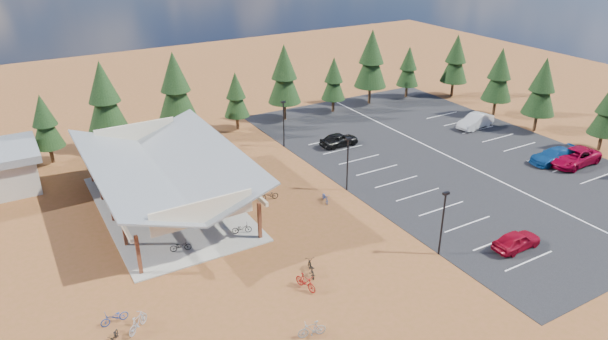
% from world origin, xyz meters
% --- Properties ---
extents(ground, '(140.00, 140.00, 0.00)m').
position_xyz_m(ground, '(0.00, 0.00, 0.00)').
color(ground, brown).
rests_on(ground, ground).
extents(asphalt_lot, '(27.00, 44.00, 0.04)m').
position_xyz_m(asphalt_lot, '(18.50, 3.00, 0.02)').
color(asphalt_lot, black).
rests_on(asphalt_lot, ground).
extents(concrete_pad, '(10.60, 18.60, 0.10)m').
position_xyz_m(concrete_pad, '(-10.00, 7.00, 0.05)').
color(concrete_pad, gray).
rests_on(concrete_pad, ground).
extents(bike_pavilion, '(11.65, 19.40, 4.97)m').
position_xyz_m(bike_pavilion, '(-10.00, 7.00, 3.82)').
color(bike_pavilion, '#563018').
rests_on(bike_pavilion, concrete_pad).
extents(lamp_post_0, '(0.50, 0.25, 5.14)m').
position_xyz_m(lamp_post_0, '(5.00, -10.00, 2.98)').
color(lamp_post_0, black).
rests_on(lamp_post_0, ground).
extents(lamp_post_1, '(0.50, 0.25, 5.14)m').
position_xyz_m(lamp_post_1, '(5.00, 2.00, 2.98)').
color(lamp_post_1, black).
rests_on(lamp_post_1, ground).
extents(lamp_post_2, '(0.50, 0.25, 5.14)m').
position_xyz_m(lamp_post_2, '(5.00, 14.00, 2.98)').
color(lamp_post_2, black).
rests_on(lamp_post_2, ground).
extents(trash_bin_0, '(0.60, 0.60, 0.90)m').
position_xyz_m(trash_bin_0, '(-5.12, 3.58, 0.45)').
color(trash_bin_0, '#4D351B').
rests_on(trash_bin_0, ground).
extents(trash_bin_1, '(0.60, 0.60, 0.90)m').
position_xyz_m(trash_bin_1, '(-4.26, 5.08, 0.45)').
color(trash_bin_1, '#4D351B').
rests_on(trash_bin_1, ground).
extents(pine_1, '(3.08, 3.08, 7.17)m').
position_xyz_m(pine_1, '(-17.24, 22.15, 4.38)').
color(pine_1, '#382314').
rests_on(pine_1, ground).
extents(pine_2, '(4.15, 4.15, 9.68)m').
position_xyz_m(pine_2, '(-11.29, 22.32, 5.91)').
color(pine_2, '#382314').
rests_on(pine_2, ground).
extents(pine_3, '(4.19, 4.19, 9.77)m').
position_xyz_m(pine_3, '(-3.83, 22.25, 5.97)').
color(pine_3, '#382314').
rests_on(pine_3, ground).
extents(pine_4, '(2.93, 2.93, 6.82)m').
position_xyz_m(pine_4, '(2.87, 21.50, 4.16)').
color(pine_4, '#382314').
rests_on(pine_4, ground).
extents(pine_5, '(3.98, 3.98, 9.28)m').
position_xyz_m(pine_5, '(9.23, 21.60, 5.67)').
color(pine_5, '#382314').
rests_on(pine_5, ground).
extents(pine_6, '(3.03, 3.03, 7.05)m').
position_xyz_m(pine_6, '(15.98, 21.15, 4.30)').
color(pine_6, '#382314').
rests_on(pine_6, ground).
extents(pine_7, '(4.21, 4.21, 9.81)m').
position_xyz_m(pine_7, '(22.00, 21.55, 5.99)').
color(pine_7, '#382314').
rests_on(pine_7, ground).
extents(pine_8, '(3.00, 3.00, 7.00)m').
position_xyz_m(pine_8, '(28.14, 21.29, 4.27)').
color(pine_8, '#382314').
rests_on(pine_8, ground).
extents(pine_10, '(3.16, 3.16, 7.37)m').
position_xyz_m(pine_10, '(33.68, -3.74, 4.50)').
color(pine_10, '#382314').
rests_on(pine_10, ground).
extents(pine_11, '(3.70, 3.70, 8.62)m').
position_xyz_m(pine_11, '(32.51, 3.58, 5.26)').
color(pine_11, '#382314').
rests_on(pine_11, ground).
extents(pine_12, '(3.65, 3.65, 8.51)m').
position_xyz_m(pine_12, '(32.60, 9.78, 5.20)').
color(pine_12, '#382314').
rests_on(pine_12, ground).
extents(pine_13, '(3.66, 3.66, 8.53)m').
position_xyz_m(pine_13, '(33.97, 18.50, 5.21)').
color(pine_13, '#382314').
rests_on(pine_13, ground).
extents(bike_0, '(1.67, 0.97, 0.83)m').
position_xyz_m(bike_0, '(-11.31, -0.14, 0.52)').
color(bike_0, black).
rests_on(bike_0, concrete_pad).
extents(bike_1, '(1.54, 0.47, 0.92)m').
position_xyz_m(bike_1, '(-11.93, 5.28, 0.56)').
color(bike_1, gray).
rests_on(bike_1, concrete_pad).
extents(bike_2, '(1.64, 0.71, 0.84)m').
position_xyz_m(bike_2, '(-13.08, 10.02, 0.52)').
color(bike_2, navy).
rests_on(bike_2, concrete_pad).
extents(bike_3, '(1.91, 0.99, 1.10)m').
position_xyz_m(bike_3, '(-13.33, 13.14, 0.65)').
color(bike_3, maroon).
rests_on(bike_3, concrete_pad).
extents(bike_4, '(1.65, 0.99, 0.82)m').
position_xyz_m(bike_4, '(-6.36, -0.13, 0.51)').
color(bike_4, black).
rests_on(bike_4, concrete_pad).
extents(bike_5, '(1.66, 0.69, 0.97)m').
position_xyz_m(bike_5, '(-8.29, 3.58, 0.58)').
color(bike_5, gray).
rests_on(bike_5, concrete_pad).
extents(bike_6, '(1.93, 1.22, 0.96)m').
position_xyz_m(bike_6, '(-8.69, 7.91, 0.58)').
color(bike_6, navy).
rests_on(bike_6, concrete_pad).
extents(bike_7, '(1.60, 0.52, 0.95)m').
position_xyz_m(bike_7, '(-6.90, 13.37, 0.57)').
color(bike_7, maroon).
rests_on(bike_7, concrete_pad).
extents(bike_8, '(1.11, 1.63, 0.81)m').
position_xyz_m(bike_8, '(-17.72, -7.41, 0.41)').
color(bike_8, black).
rests_on(bike_8, ground).
extents(bike_9, '(1.73, 1.61, 1.11)m').
position_xyz_m(bike_9, '(-16.25, -6.96, 0.55)').
color(bike_9, '#97999F').
rests_on(bike_9, ground).
extents(bike_10, '(1.76, 0.76, 0.90)m').
position_xyz_m(bike_10, '(-17.34, -5.66, 0.45)').
color(bike_10, navy).
rests_on(bike_10, ground).
extents(bike_11, '(0.95, 1.93, 1.12)m').
position_xyz_m(bike_11, '(-5.56, -8.61, 0.56)').
color(bike_11, '#920A0A').
rests_on(bike_11, ground).
extents(bike_12, '(1.26, 2.01, 1.00)m').
position_xyz_m(bike_12, '(-4.40, -7.37, 0.50)').
color(bike_12, black).
rests_on(bike_12, ground).
extents(bike_13, '(1.82, 0.88, 1.06)m').
position_xyz_m(bike_13, '(-7.53, -12.70, 0.53)').
color(bike_13, gray).
rests_on(bike_13, ground).
extents(bike_14, '(0.93, 1.63, 0.81)m').
position_xyz_m(bike_14, '(2.14, 1.12, 0.41)').
color(bike_14, navy).
rests_on(bike_14, ground).
extents(bike_15, '(1.42, 1.51, 0.97)m').
position_xyz_m(bike_15, '(-1.76, 5.49, 0.49)').
color(bike_15, maroon).
rests_on(bike_15, ground).
extents(bike_16, '(1.75, 0.85, 0.88)m').
position_xyz_m(bike_16, '(-1.94, 3.89, 0.44)').
color(bike_16, black).
rests_on(bike_16, ground).
extents(car_0, '(4.07, 1.67, 1.38)m').
position_xyz_m(car_0, '(10.48, -12.35, 0.73)').
color(car_0, maroon).
rests_on(car_0, asphalt_lot).
extents(car_4, '(4.32, 1.75, 1.47)m').
position_xyz_m(car_4, '(10.22, 11.13, 0.78)').
color(car_4, black).
rests_on(car_4, asphalt_lot).
extents(car_6, '(6.03, 2.95, 1.65)m').
position_xyz_m(car_6, '(27.76, -4.84, 0.86)').
color(car_6, maroon).
rests_on(car_6, asphalt_lot).
extents(car_7, '(5.52, 2.95, 1.52)m').
position_xyz_m(car_7, '(26.46, -3.60, 0.80)').
color(car_7, navy).
rests_on(car_7, asphalt_lot).
extents(car_9, '(5.23, 2.46, 1.66)m').
position_xyz_m(car_9, '(27.21, 7.73, 0.87)').
color(car_9, silver).
rests_on(car_9, asphalt_lot).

